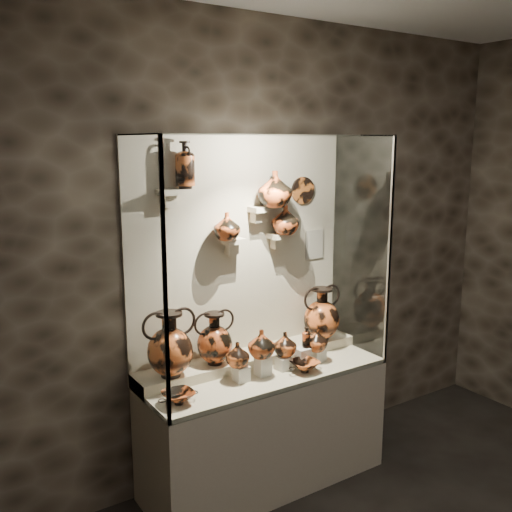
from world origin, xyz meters
The scene contains 36 objects.
wall_back centered at (0.00, 2.50, 1.60)m, with size 5.00×0.02×3.20m, color #2D241C.
plinth centered at (0.00, 2.18, 0.40)m, with size 1.70×0.60×0.80m, color #BCB297.
front_tier centered at (0.00, 2.18, 0.82)m, with size 1.68×0.58×0.03m, color #C4B698.
rear_tier centered at (0.00, 2.35, 0.85)m, with size 1.70×0.25×0.10m, color #C4B698.
back_panel centered at (0.00, 2.50, 1.60)m, with size 1.70×0.03×1.60m, color #BCB297.
glass_front centered at (0.00, 1.88, 1.60)m, with size 1.70×0.01×1.60m, color white.
glass_left centered at (-0.85, 2.18, 1.60)m, with size 0.01×0.60×1.60m, color white.
glass_right centered at (0.85, 2.18, 1.60)m, with size 0.01×0.60×1.60m, color white.
glass_top centered at (0.00, 2.18, 2.40)m, with size 1.70×0.60×0.01m, color white.
frame_post_left centered at (-0.84, 1.89, 1.60)m, with size 0.02×0.02×1.60m, color gray.
frame_post_right centered at (0.84, 1.89, 1.60)m, with size 0.02×0.02×1.60m, color gray.
pedestal_a centered at (-0.22, 2.13, 0.88)m, with size 0.09×0.09×0.10m, color silver.
pedestal_b centered at (-0.05, 2.13, 0.90)m, with size 0.09×0.09×0.13m, color silver.
pedestal_c centered at (0.12, 2.13, 0.88)m, with size 0.09×0.09×0.09m, color silver.
pedestal_d centered at (0.28, 2.13, 0.89)m, with size 0.09×0.09×0.12m, color silver.
pedestal_e centered at (0.42, 2.13, 0.87)m, with size 0.09×0.09×0.08m, color silver.
bracket_ul centered at (-0.55, 2.42, 2.05)m, with size 0.14×0.12×0.04m, color #BCB297.
bracket_ca centered at (-0.10, 2.42, 1.70)m, with size 0.14×0.12×0.04m, color #BCB297.
bracket_cb centered at (0.10, 2.42, 1.90)m, with size 0.10×0.12×0.04m, color #BCB297.
bracket_cc centered at (0.28, 2.42, 1.70)m, with size 0.14×0.12×0.04m, color #BCB297.
amphora_left centered at (-0.64, 2.30, 1.11)m, with size 0.34×0.34×0.42m, color #D15E28, non-canonical shape.
amphora_mid centered at (-0.30, 2.33, 1.08)m, with size 0.28×0.28×0.36m, color #B64A20, non-canonical shape.
amphora_right centered at (0.60, 2.31, 1.10)m, with size 0.32×0.32×0.40m, color #D15E28, non-canonical shape.
jug_a centered at (-0.24, 2.14, 1.01)m, with size 0.16×0.16×0.16m, color #D15E28.
jug_b centered at (-0.07, 2.12, 1.05)m, with size 0.18×0.18×0.19m, color #B64A20.
jug_c centered at (0.14, 2.15, 1.00)m, with size 0.16×0.16×0.17m, color #D15E28.
jug_e centered at (0.40, 2.12, 0.99)m, with size 0.15×0.15×0.16m, color #D15E28.
lekythos_small centered at (0.31, 2.13, 1.03)m, with size 0.07×0.07×0.16m, color #B64A20, non-canonical shape.
kylix_left centered at (-0.70, 2.05, 0.88)m, with size 0.24×0.20×0.09m, color #B64A20, non-canonical shape.
kylix_right centered at (0.21, 2.02, 0.88)m, with size 0.24×0.20×0.10m, color #D15E28, non-canonical shape.
lekythos_tall centered at (-0.45, 2.40, 2.23)m, with size 0.13×0.13×0.33m, color #D15E28, non-canonical shape.
ovoid_vase_a centered at (-0.17, 2.38, 1.81)m, with size 0.18×0.18×0.19m, color #B64A20.
ovoid_vase_b centered at (0.19, 2.35, 2.04)m, with size 0.24×0.24×0.25m, color #B64A20.
ovoid_vase_c centered at (0.30, 2.37, 1.82)m, with size 0.20×0.20×0.20m, color #B64A20.
wall_plate centered at (0.53, 2.47, 2.01)m, with size 0.20×0.20×0.02m, color #AE5822.
info_placard centered at (0.65, 2.47, 1.60)m, with size 0.17×0.01×0.22m, color beige.
Camera 1 is at (-2.05, -0.83, 2.36)m, focal length 40.00 mm.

